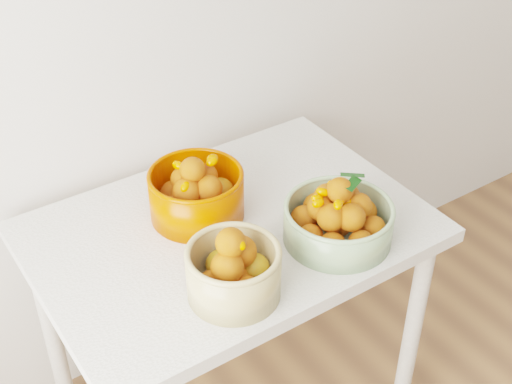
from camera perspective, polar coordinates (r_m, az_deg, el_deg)
table at (r=1.91m, az=-2.07°, el=-4.99°), size 1.00×0.70×0.75m
bowl_cream at (r=1.62m, az=-1.81°, el=-6.32°), size 0.26×0.26×0.19m
bowl_green at (r=1.79m, az=6.57°, el=-2.15°), size 0.36×0.36×0.18m
bowl_orange at (r=1.85m, az=-4.80°, el=-0.10°), size 0.26×0.26×0.18m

